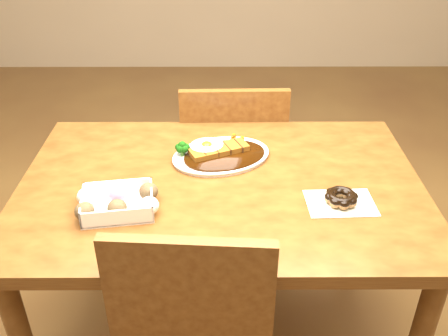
{
  "coord_description": "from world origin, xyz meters",
  "views": [
    {
      "loc": [
        0.0,
        -1.24,
        1.57
      ],
      "look_at": [
        0.01,
        -0.02,
        0.81
      ],
      "focal_mm": 40.0,
      "sensor_mm": 36.0,
      "label": 1
    }
  ],
  "objects_px": {
    "donut_box": "(118,202)",
    "table": "(221,209)",
    "katsu_curry_plate": "(219,153)",
    "chair_far": "(232,166)",
    "pon_de_ring": "(341,198)"
  },
  "relations": [
    {
      "from": "chair_far",
      "to": "donut_box",
      "type": "bearing_deg",
      "value": 62.91
    },
    {
      "from": "chair_far",
      "to": "pon_de_ring",
      "type": "xyz_separation_m",
      "value": [
        0.29,
        -0.65,
        0.29
      ]
    },
    {
      "from": "katsu_curry_plate",
      "to": "pon_de_ring",
      "type": "bearing_deg",
      "value": -36.58
    },
    {
      "from": "katsu_curry_plate",
      "to": "donut_box",
      "type": "height_order",
      "value": "katsu_curry_plate"
    },
    {
      "from": "katsu_curry_plate",
      "to": "table",
      "type": "bearing_deg",
      "value": -87.6
    },
    {
      "from": "chair_far",
      "to": "table",
      "type": "bearing_deg",
      "value": 83.85
    },
    {
      "from": "katsu_curry_plate",
      "to": "pon_de_ring",
      "type": "xyz_separation_m",
      "value": [
        0.34,
        -0.25,
        0.0
      ]
    },
    {
      "from": "chair_far",
      "to": "donut_box",
      "type": "xyz_separation_m",
      "value": [
        -0.33,
        -0.67,
        0.3
      ]
    },
    {
      "from": "pon_de_ring",
      "to": "katsu_curry_plate",
      "type": "bearing_deg",
      "value": 143.42
    },
    {
      "from": "table",
      "to": "katsu_curry_plate",
      "type": "bearing_deg",
      "value": 92.4
    },
    {
      "from": "chair_far",
      "to": "pon_de_ring",
      "type": "bearing_deg",
      "value": 112.83
    },
    {
      "from": "donut_box",
      "to": "pon_de_ring",
      "type": "xyz_separation_m",
      "value": [
        0.61,
        0.03,
        -0.01
      ]
    },
    {
      "from": "donut_box",
      "to": "pon_de_ring",
      "type": "distance_m",
      "value": 0.62
    },
    {
      "from": "donut_box",
      "to": "table",
      "type": "bearing_deg",
      "value": 26.37
    },
    {
      "from": "table",
      "to": "pon_de_ring",
      "type": "height_order",
      "value": "pon_de_ring"
    }
  ]
}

